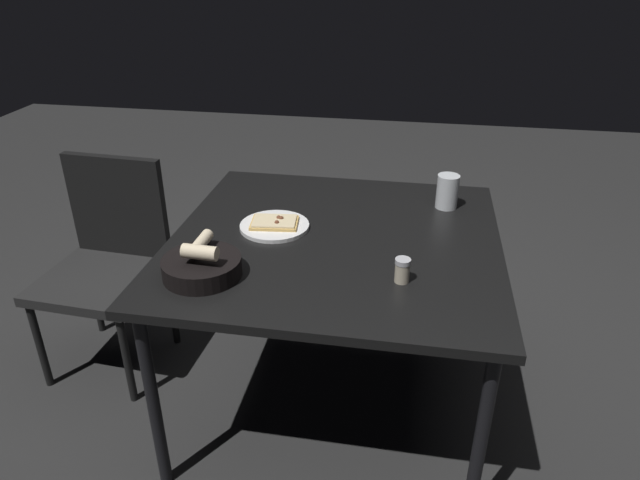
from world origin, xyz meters
name	(u,v)px	position (x,y,z in m)	size (l,w,h in m)	color
ground	(333,398)	(0.00, 0.00, 0.00)	(8.00, 8.00, 0.00)	#262626
dining_table	(335,251)	(0.00, 0.00, 0.66)	(1.09, 1.10, 0.72)	black
pizza_plate	(275,225)	(-0.03, -0.22, 0.73)	(0.24, 0.24, 0.04)	white
bread_basket	(202,266)	(0.32, -0.36, 0.75)	(0.24, 0.24, 0.12)	black
beer_glass	(447,193)	(-0.32, 0.37, 0.77)	(0.08, 0.08, 0.13)	silver
pepper_shaker	(402,272)	(0.25, 0.24, 0.75)	(0.05, 0.05, 0.08)	#BFB299
chair_near	(108,253)	(-0.14, -0.95, 0.49)	(0.47, 0.47, 0.86)	black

